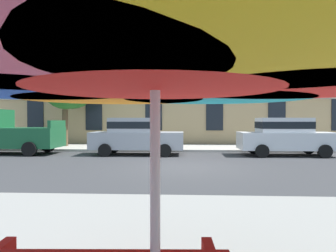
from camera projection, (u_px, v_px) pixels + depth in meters
The scene contains 8 objects.
ground_plane at pixel (184, 167), 10.75m from camera, with size 120.00×120.00×0.00m, color #38383A.
sidewalk_far at pixel (184, 148), 17.53m from camera, with size 56.00×3.60×0.12m, color #B2ADA3.
apartment_building at pixel (184, 64), 25.59m from camera, with size 39.75×12.08×12.80m.
pickup_green at pixel (3, 133), 14.88m from camera, with size 5.10×2.12×2.20m.
sedan_silver at pixel (137, 135), 14.54m from camera, with size 4.40×1.98×1.78m.
sedan_white at pixel (285, 135), 14.18m from camera, with size 4.40×1.98×1.78m.
street_tree_left at pixel (68, 86), 18.09m from camera, with size 2.97×3.34×5.24m.
patio_umbrella at pixel (155, 43), 1.73m from camera, with size 3.22×2.99×2.45m.
Camera 1 is at (-0.02, -10.73, 1.67)m, focal length 32.26 mm.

